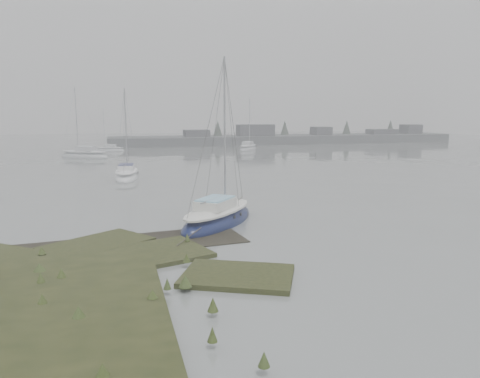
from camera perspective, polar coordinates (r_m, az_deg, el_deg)
name	(u,v)px	position (r m, az deg, el deg)	size (l,w,h in m)	color
ground	(149,169)	(44.86, -11.03, 2.37)	(160.00, 160.00, 0.00)	slate
far_shoreline	(291,138)	(82.15, 6.28, 6.17)	(60.00, 8.00, 4.15)	#4C4F51
sailboat_main	(218,219)	(22.42, -2.72, -3.65)	(5.38, 5.90, 8.51)	#0C143B
sailboat_white	(127,176)	(38.80, -13.63, 1.58)	(2.42, 5.69, 7.79)	white
sailboat_far_a	(84,156)	(58.08, -18.44, 3.89)	(6.39, 5.15, 8.86)	#A3A8AC
sailboat_far_b	(248,148)	(66.70, 1.00, 4.98)	(4.58, 5.72, 7.92)	#A0A3A9
sailboat_far_c	(109,150)	(67.01, -15.68, 4.61)	(4.58, 2.72, 6.13)	silver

